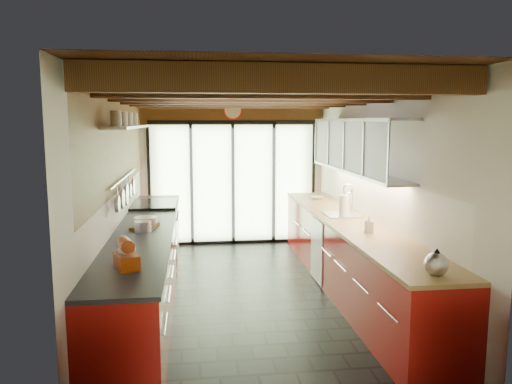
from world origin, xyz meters
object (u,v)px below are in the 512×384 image
Objects in this scene: stand_mixer at (127,256)px; kettle at (436,263)px; paper_towel at (344,206)px; bowl at (317,198)px; soap_bottle at (369,224)px.

stand_mixer is 2.59m from kettle.
paper_towel is 1.69× the size of bowl.
stand_mixer is 2.75m from soap_bottle.
kettle is 3.99m from bowl.
soap_bottle is (0.00, -0.96, -0.04)m from paper_towel.
stand_mixer is 1.00× the size of paper_towel.
stand_mixer is 1.72× the size of soap_bottle.
paper_towel is (0.00, 2.54, 0.04)m from kettle.
bowl is at bearing 90.00° from paper_towel.
stand_mixer is 1.33× the size of kettle.
bowl is (2.54, 3.47, -0.08)m from stand_mixer.
kettle reaches higher than bowl.
stand_mixer reaches higher than bowl.
stand_mixer is at bearing -157.25° from soap_bottle.
paper_towel is 0.96m from soap_bottle.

